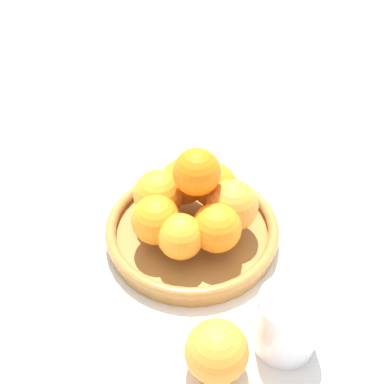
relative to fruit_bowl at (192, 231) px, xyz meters
name	(u,v)px	position (x,y,z in m)	size (l,w,h in m)	color
ground_plane	(192,238)	(0.00, 0.00, -0.02)	(4.00, 4.00, 0.00)	silver
fruit_bowl	(192,231)	(0.00, 0.00, 0.00)	(0.26, 0.26, 0.03)	#A57238
orange_pile	(193,202)	(0.00, 0.00, 0.06)	(0.18, 0.18, 0.13)	orange
stray_orange	(217,351)	(0.16, 0.15, 0.02)	(0.08, 0.08, 0.08)	orange
drinking_glass	(287,323)	(0.08, 0.20, 0.03)	(0.08, 0.08, 0.09)	white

